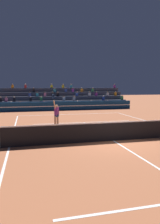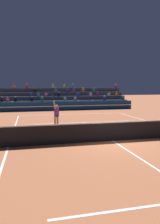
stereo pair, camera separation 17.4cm
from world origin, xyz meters
TOP-DOWN VIEW (x-y plane):
  - ground_plane at (0.00, 0.00)m, footprint 120.00×120.00m
  - court_lines at (0.00, 0.00)m, footprint 11.10×23.90m
  - tennis_net at (0.00, 0.00)m, footprint 12.00×0.10m
  - sponsor_banner_wall at (0.00, 16.01)m, footprint 18.00×0.26m
  - bleacher_stand at (-0.01, 19.81)m, footprint 18.62×4.75m
  - tennis_player at (-2.55, 4.34)m, footprint 0.65×0.79m
  - tennis_ball at (1.95, 5.28)m, footprint 0.07×0.07m

SIDE VIEW (x-z plane):
  - ground_plane at x=0.00m, z-range 0.00..0.00m
  - court_lines at x=0.00m, z-range 0.00..0.01m
  - tennis_ball at x=1.95m, z-range 0.00..0.07m
  - tennis_net at x=0.00m, z-range -0.01..1.09m
  - sponsor_banner_wall at x=0.00m, z-range 0.00..1.10m
  - tennis_player at x=-2.55m, z-range -0.26..2.24m
  - bleacher_stand at x=-0.01m, z-range -0.67..2.71m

